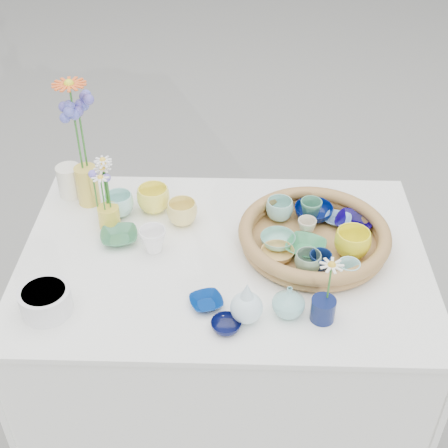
{
  "coord_description": "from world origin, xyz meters",
  "views": [
    {
      "loc": [
        0.04,
        -1.47,
        2.02
      ],
      "look_at": [
        0.0,
        0.02,
        0.87
      ],
      "focal_mm": 50.0,
      "sensor_mm": 36.0,
      "label": 1
    }
  ],
  "objects_px": {
    "display_table": "(224,406)",
    "bud_vase_seafoam": "(289,301)",
    "wicker_tray": "(314,237)",
    "tall_vase_yellow": "(87,185)"
  },
  "relations": [
    {
      "from": "display_table",
      "to": "tall_vase_yellow",
      "type": "bearing_deg",
      "value": 150.45
    },
    {
      "from": "display_table",
      "to": "wicker_tray",
      "type": "relative_size",
      "value": 2.66
    },
    {
      "from": "display_table",
      "to": "wicker_tray",
      "type": "distance_m",
      "value": 0.85
    },
    {
      "from": "display_table",
      "to": "bud_vase_seafoam",
      "type": "xyz_separation_m",
      "value": [
        0.18,
        -0.25,
        0.81
      ]
    },
    {
      "from": "wicker_tray",
      "to": "tall_vase_yellow",
      "type": "distance_m",
      "value": 0.78
    },
    {
      "from": "display_table",
      "to": "bud_vase_seafoam",
      "type": "height_order",
      "value": "bud_vase_seafoam"
    },
    {
      "from": "display_table",
      "to": "bud_vase_seafoam",
      "type": "distance_m",
      "value": 0.87
    },
    {
      "from": "bud_vase_seafoam",
      "to": "wicker_tray",
      "type": "bearing_deg",
      "value": 72.18
    },
    {
      "from": "wicker_tray",
      "to": "tall_vase_yellow",
      "type": "xyz_separation_m",
      "value": [
        -0.75,
        0.22,
        0.03
      ]
    },
    {
      "from": "bud_vase_seafoam",
      "to": "tall_vase_yellow",
      "type": "bearing_deg",
      "value": 141.99
    }
  ]
}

